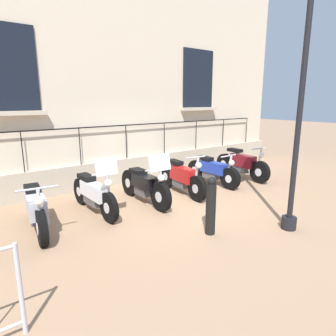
# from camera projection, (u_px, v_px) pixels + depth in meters

# --- Properties ---
(ground_plane) EXTENTS (60.00, 60.00, 0.00)m
(ground_plane) POSITION_uv_depth(u_px,v_px,m) (172.00, 201.00, 7.30)
(ground_plane) COLOR #9E7A5B
(building_facade) EXTENTS (0.82, 13.44, 7.96)m
(building_facade) POSITION_uv_depth(u_px,v_px,m) (116.00, 48.00, 8.41)
(building_facade) COLOR beige
(building_facade) RESTS_ON ground_plane
(motorcycle_silver) EXTENTS (2.03, 0.70, 1.01)m
(motorcycle_silver) POSITION_uv_depth(u_px,v_px,m) (36.00, 209.00, 5.54)
(motorcycle_silver) COLOR black
(motorcycle_silver) RESTS_ON ground_plane
(motorcycle_white) EXTENTS (2.04, 0.57, 1.34)m
(motorcycle_white) POSITION_uv_depth(u_px,v_px,m) (94.00, 194.00, 6.43)
(motorcycle_white) COLOR black
(motorcycle_white) RESTS_ON ground_plane
(motorcycle_black) EXTENTS (2.09, 0.66, 1.28)m
(motorcycle_black) POSITION_uv_depth(u_px,v_px,m) (145.00, 185.00, 7.05)
(motorcycle_black) COLOR black
(motorcycle_black) RESTS_ON ground_plane
(motorcycle_red) EXTENTS (2.05, 0.59, 1.10)m
(motorcycle_red) POSITION_uv_depth(u_px,v_px,m) (182.00, 178.00, 7.75)
(motorcycle_red) COLOR black
(motorcycle_red) RESTS_ON ground_plane
(motorcycle_blue) EXTENTS (1.97, 0.59, 0.95)m
(motorcycle_blue) POSITION_uv_depth(u_px,v_px,m) (213.00, 171.00, 8.66)
(motorcycle_blue) COLOR black
(motorcycle_blue) RESTS_ON ground_plane
(motorcycle_maroon) EXTENTS (2.14, 0.57, 1.05)m
(motorcycle_maroon) POSITION_uv_depth(u_px,v_px,m) (242.00, 165.00, 9.35)
(motorcycle_maroon) COLOR black
(motorcycle_maroon) RESTS_ON ground_plane
(bollard) EXTENTS (0.18, 0.18, 1.09)m
(bollard) POSITION_uv_depth(u_px,v_px,m) (211.00, 206.00, 5.37)
(bollard) COLOR black
(bollard) RESTS_ON ground_plane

